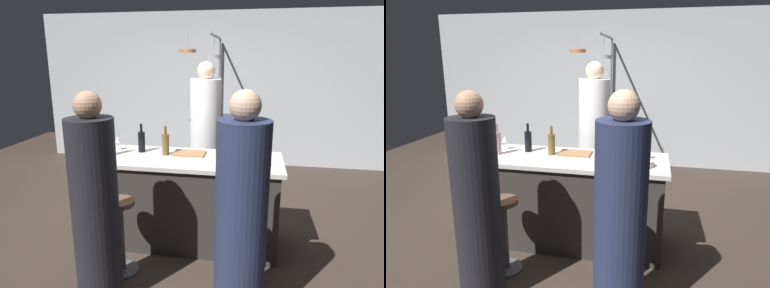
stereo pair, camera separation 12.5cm
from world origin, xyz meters
TOP-DOWN VIEW (x-y plane):
  - ground_plane at (0.00, 0.00)m, footprint 9.00×9.00m
  - back_wall at (0.00, 2.85)m, footprint 6.40×0.16m
  - kitchen_island at (0.00, 0.00)m, footprint 1.80×0.72m
  - stove_range at (0.00, 2.45)m, footprint 0.80×0.64m
  - chef at (0.02, 0.97)m, footprint 0.38×0.38m
  - bar_stool_left at (-0.49, -0.62)m, footprint 0.28×0.28m
  - guest_left at (-0.52, -0.98)m, footprint 0.35×0.35m
  - bar_stool_right at (0.54, -0.62)m, footprint 0.28×0.28m
  - guest_right at (0.55, -1.02)m, footprint 0.35×0.35m
  - overhead_pot_rack at (-0.05, 2.05)m, footprint 0.57×1.38m
  - potted_plant at (-1.83, 1.54)m, footprint 0.36×0.36m
  - cutting_board at (-0.02, 0.12)m, footprint 0.32×0.22m
  - pepper_mill at (0.29, 0.10)m, footprint 0.05×0.05m
  - wine_bottle_rose at (-0.79, -0.05)m, footprint 0.07×0.07m
  - wine_bottle_amber at (-0.25, 0.06)m, footprint 0.07×0.07m
  - wine_bottle_dark at (-0.52, 0.12)m, footprint 0.07×0.07m
  - wine_glass_near_right_guest at (-0.80, 0.15)m, footprint 0.07×0.07m
  - wine_glass_near_left_guest at (0.70, 0.11)m, footprint 0.07×0.07m
  - mixing_bowl_ceramic at (0.66, -0.13)m, footprint 0.20×0.20m
  - mixing_bowl_steel at (0.34, -0.07)m, footprint 0.15×0.15m

SIDE VIEW (x-z plane):
  - ground_plane at x=0.00m, z-range 0.00..0.00m
  - potted_plant at x=-1.83m, z-range 0.04..0.56m
  - bar_stool_left at x=-0.49m, z-range 0.04..0.72m
  - bar_stool_right at x=0.54m, z-range 0.04..0.72m
  - stove_range at x=0.00m, z-range 0.00..0.89m
  - kitchen_island at x=0.00m, z-range 0.00..0.90m
  - guest_left at x=-0.52m, z-range -0.06..1.58m
  - guest_right at x=0.55m, z-range -0.06..1.61m
  - chef at x=0.02m, z-range -0.07..1.74m
  - cutting_board at x=-0.02m, z-range 0.90..0.92m
  - mixing_bowl_ceramic at x=0.66m, z-range 0.90..0.96m
  - mixing_bowl_steel at x=0.34m, z-range 0.90..0.97m
  - pepper_mill at x=0.29m, z-range 0.90..1.11m
  - wine_glass_near_right_guest at x=-0.80m, z-range 0.93..1.08m
  - wine_glass_near_left_guest at x=0.70m, z-range 0.93..1.08m
  - wine_bottle_amber at x=-0.25m, z-range 0.86..1.16m
  - wine_bottle_dark at x=-0.52m, z-range 0.86..1.16m
  - wine_bottle_rose at x=-0.79m, z-range 0.86..1.18m
  - back_wall at x=0.00m, z-range 0.00..2.60m
  - overhead_pot_rack at x=-0.05m, z-range 0.53..2.70m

